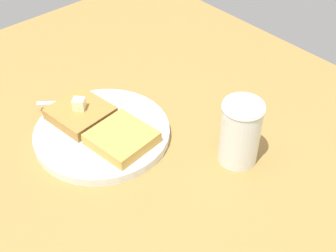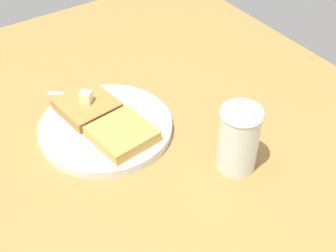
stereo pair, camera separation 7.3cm
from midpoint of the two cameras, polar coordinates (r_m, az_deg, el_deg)
table_surface at (r=77.55cm, az=-3.93°, el=-3.36°), size 97.10×97.10×2.84cm
plate at (r=78.90cm, az=-5.00°, el=-0.20°), size 22.51×22.51×1.54cm
toast_slice_left at (r=80.98cm, az=-7.13°, el=2.38°), size 10.11×9.85×2.00cm
toast_slice_middle at (r=74.86cm, az=-2.85°, el=-1.11°), size 10.11×9.85×2.00cm
butter_pat_primary at (r=79.70cm, az=-7.41°, el=3.43°), size 2.63×2.62×1.96cm
fork at (r=84.15cm, az=-6.13°, el=3.47°), size 11.53×13.06×0.36cm
syrup_jar at (r=71.48cm, az=11.46°, el=-1.97°), size 6.47×6.47×10.77cm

